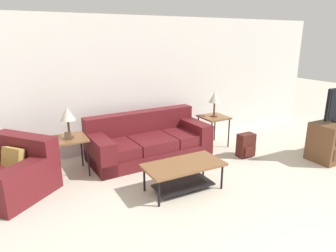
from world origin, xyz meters
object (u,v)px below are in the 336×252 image
backpack (246,146)px  side_table_left (70,142)px  couch (149,142)px  side_table_right (214,119)px  table_lamp_left (67,115)px  armchair (11,175)px  coffee_table (184,171)px  table_lamp_right (215,98)px

backpack → side_table_left: bearing=165.5°
couch → side_table_right: size_ratio=3.61×
table_lamp_left → backpack: size_ratio=1.14×
armchair → backpack: size_ratio=3.26×
coffee_table → table_lamp_left: table_lamp_left is taller
couch → armchair: couch is taller
armchair → couch: bearing=8.2°
coffee_table → side_table_right: bearing=41.3°
armchair → side_table_left: 0.98m
armchair → table_lamp_left: table_lamp_left is taller
coffee_table → table_lamp_left: bearing=134.7°
armchair → table_lamp_right: table_lamp_right is taller
table_lamp_left → table_lamp_right: bearing=0.0°
couch → table_lamp_left: (-1.44, -0.09, 0.73)m
side_table_left → table_lamp_left: (0.00, 0.00, 0.45)m
armchair → table_lamp_left: (0.91, 0.25, 0.73)m
coffee_table → table_lamp_right: size_ratio=2.30×
armchair → side_table_right: (3.79, 0.25, 0.28)m
side_table_right → table_lamp_left: bearing=180.0°
coffee_table → side_table_right: side_table_right is taller
armchair → table_lamp_right: bearing=3.8°
couch → side_table_left: size_ratio=3.61×
side_table_right → table_lamp_right: table_lamp_right is taller
armchair → coffee_table: size_ratio=1.24×
couch → side_table_right: bearing=-3.4°
side_table_right → armchair: bearing=-176.2°
table_lamp_left → coffee_table: bearing=-45.3°
couch → table_lamp_right: size_ratio=4.46×
side_table_right → backpack: (0.19, -0.79, -0.35)m
side_table_right → table_lamp_right: 0.45m
couch → armchair: bearing=-171.8°
side_table_right → backpack: 0.89m
side_table_left → backpack: bearing=-14.5°
coffee_table → couch: bearing=86.1°
couch → coffee_table: size_ratio=1.94×
couch → table_lamp_left: table_lamp_left is taller
table_lamp_right → backpack: 1.14m
table_lamp_left → side_table_left: bearing=180.0°
armchair → coffee_table: bearing=-26.2°
couch → coffee_table: (-0.10, -1.44, 0.02)m
table_lamp_left → backpack: bearing=-14.5°
coffee_table → backpack: size_ratio=2.62×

